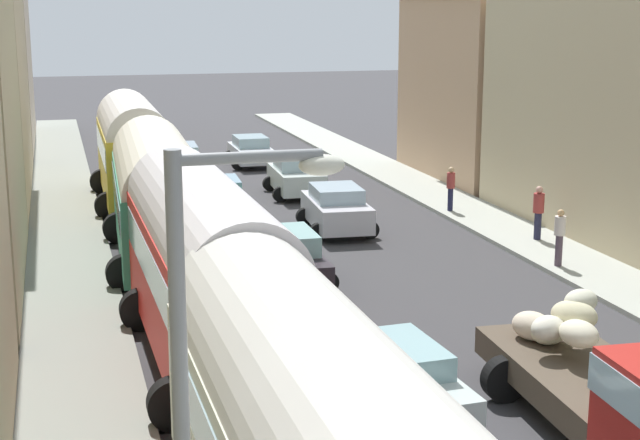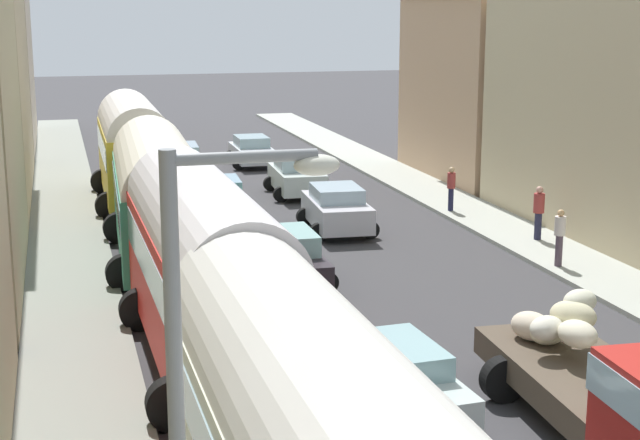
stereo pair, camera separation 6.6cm
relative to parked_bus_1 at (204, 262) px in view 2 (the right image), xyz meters
name	(u,v)px [view 2 (the right image)]	position (x,y,z in m)	size (l,w,h in m)	color
ground_plane	(290,234)	(4.60, 11.50, -2.34)	(154.00, 154.00, 0.00)	#3B393C
sidewalk_left	(69,246)	(-2.65, 11.50, -2.27)	(2.50, 70.00, 0.14)	gray
sidewalk_right	(488,220)	(11.85, 11.50, -2.27)	(2.50, 70.00, 0.14)	#AAAEA2
building_right_3	(493,81)	(15.83, 20.02, 1.92)	(6.02, 9.04, 8.48)	tan
parked_bus_1	(204,262)	(0.00, 0.00, 0.00)	(3.29, 9.40, 4.19)	red
parked_bus_2	(158,191)	(0.00, 9.00, -0.17)	(3.55, 9.04, 3.96)	#318A6A
parked_bus_3	(133,145)	(0.00, 18.00, -0.04)	(3.28, 8.17, 4.14)	yellow
cargo_truck_0	(635,394)	(6.27, -6.25, -1.10)	(3.35, 7.25, 2.32)	#B2211B
car_0	(337,209)	(6.23, 11.50, -1.54)	(2.51, 4.03, 1.58)	silver
car_1	(297,176)	(6.47, 18.09, -1.53)	(2.46, 3.95, 1.62)	silver
car_2	(252,151)	(6.16, 25.84, -1.61)	(2.28, 3.70, 1.42)	silver
car_3	(398,377)	(3.16, -3.26, -1.63)	(2.28, 4.10, 1.38)	silver
car_4	(286,257)	(3.13, 5.87, -1.59)	(2.38, 4.05, 1.49)	#282026
car_5	(220,198)	(2.75, 14.54, -1.58)	(2.29, 3.90, 1.49)	#479959
car_6	(181,162)	(2.42, 23.14, -1.56)	(2.45, 4.37, 1.54)	silver
pedestrian_0	(539,211)	(12.04, 8.16, -1.25)	(0.50, 0.50, 1.89)	#22223B
pedestrian_1	(560,236)	(11.08, 5.03, -1.29)	(0.42, 0.42, 1.82)	#50414D
pedestrian_2	(451,187)	(11.06, 13.05, -1.31)	(0.42, 0.42, 1.77)	#1D1F3D
streetlamp_near	(200,417)	(-1.68, -11.04, 1.46)	(1.67, 0.28, 6.36)	gray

